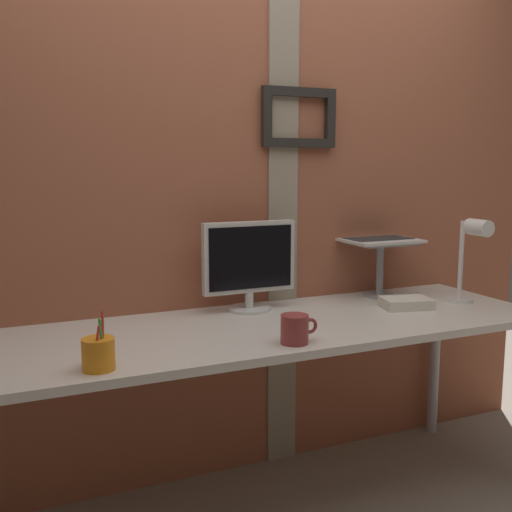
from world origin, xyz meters
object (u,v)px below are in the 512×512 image
laptop (372,229)px  pen_cup (98,354)px  desk_lamp (471,252)px  monitor (249,262)px  coffee_mug (295,329)px

laptop → pen_cup: bearing=-157.3°
desk_lamp → pen_cup: size_ratio=2.11×
monitor → coffee_mug: (-0.04, -0.49, -0.16)m
laptop → pen_cup: 1.49m
monitor → desk_lamp: desk_lamp is taller
coffee_mug → desk_lamp: bearing=12.0°
monitor → laptop: laptop is taller
laptop → coffee_mug: size_ratio=2.46×
pen_cup → coffee_mug: bearing=0.0°
monitor → coffee_mug: size_ratio=2.95×
laptop → pen_cup: laptop is taller
laptop → monitor: bearing=-173.5°
desk_lamp → pen_cup: 1.63m
laptop → pen_cup: (-1.35, -0.56, -0.26)m
desk_lamp → coffee_mug: size_ratio=2.75×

